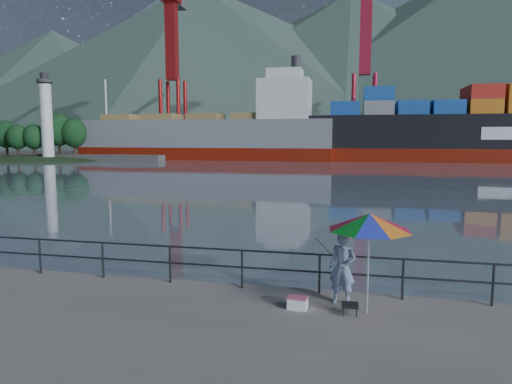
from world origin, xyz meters
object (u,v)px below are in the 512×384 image
cooler_bag (297,303)px  bulk_carrier (214,136)px  fisherman (342,268)px  beach_umbrella (369,222)px

cooler_bag → bulk_carrier: bearing=114.9°
fisherman → bulk_carrier: bulk_carrier is taller
beach_umbrella → bulk_carrier: bulk_carrier is taller
fisherman → bulk_carrier: (-25.67, 71.05, 3.33)m
fisherman → beach_umbrella: 1.43m
fisherman → bulk_carrier: bearing=124.6°
cooler_bag → beach_umbrella: bearing=8.4°
beach_umbrella → cooler_bag: size_ratio=5.42×
beach_umbrella → fisherman: bearing=138.8°
fisherman → cooler_bag: 1.35m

